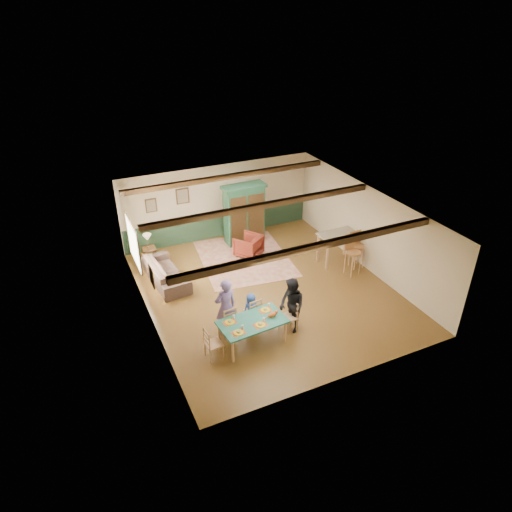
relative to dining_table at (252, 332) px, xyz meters
name	(u,v)px	position (x,y,z in m)	size (l,w,h in m)	color
floor	(267,290)	(1.41, 2.00, -0.35)	(8.00, 8.00, 0.00)	brown
wall_back	(219,202)	(1.41, 6.00, 1.00)	(7.00, 0.02, 2.70)	beige
wall_left	(147,279)	(-2.09, 2.00, 1.00)	(0.02, 8.00, 2.70)	beige
wall_right	(368,229)	(4.91, 2.00, 1.00)	(0.02, 8.00, 2.70)	beige
ceiling	(269,208)	(1.41, 2.00, 2.35)	(7.00, 8.00, 0.02)	silver
wainscot_back	(220,225)	(1.41, 5.98, 0.10)	(6.95, 0.03, 0.90)	#1C3421
ceiling_beam_front	(312,247)	(1.41, -0.30, 2.26)	(6.95, 0.16, 0.16)	black
ceiling_beam_mid	(262,206)	(1.41, 2.40, 2.26)	(6.95, 0.16, 0.16)	black
ceiling_beam_back	(228,177)	(1.41, 5.00, 2.26)	(6.95, 0.16, 0.16)	black
window_left	(133,244)	(-2.06, 3.70, 1.20)	(0.06, 1.60, 1.30)	white
picture_left_wall	(152,277)	(-2.06, 1.40, 1.40)	(0.04, 0.42, 0.52)	gray
picture_back_a	(183,196)	(0.11, 5.97, 1.45)	(0.45, 0.04, 0.55)	gray
picture_back_b	(151,206)	(-0.99, 5.97, 1.30)	(0.38, 0.04, 0.48)	gray
dining_table	(252,332)	(0.00, 0.00, 0.00)	(1.67, 0.93, 0.70)	#216958
dining_chair_far_left	(227,320)	(-0.42, 0.64, 0.09)	(0.39, 0.41, 0.88)	tan
dining_chair_far_right	(252,311)	(0.32, 0.70, 0.09)	(0.39, 0.41, 0.88)	tan
dining_chair_end_left	(214,343)	(-1.06, -0.09, 0.09)	(0.39, 0.41, 0.88)	tan
dining_chair_end_right	(288,317)	(1.06, 0.09, 0.09)	(0.39, 0.41, 0.88)	tan
person_man	(226,307)	(-0.43, 0.71, 0.45)	(0.58, 0.38, 1.60)	#7862A8
person_woman	(292,305)	(1.16, 0.09, 0.42)	(0.74, 0.58, 1.53)	black
person_child	(251,309)	(0.31, 0.77, 0.12)	(0.46, 0.30, 0.93)	#284CA2
cat	(272,314)	(0.52, -0.05, 0.43)	(0.33, 0.13, 0.17)	orange
place_setting_near_left	(238,331)	(-0.49, -0.27, 0.40)	(0.37, 0.28, 0.11)	yellow
place_setting_near_center	(260,323)	(0.11, -0.22, 0.40)	(0.37, 0.28, 0.11)	yellow
place_setting_far_left	(230,321)	(-0.53, 0.19, 0.40)	(0.37, 0.28, 0.11)	yellow
place_setting_far_right	(265,309)	(0.49, 0.27, 0.40)	(0.37, 0.28, 0.11)	yellow
area_rug	(244,258)	(1.54, 4.06, -0.34)	(2.85, 3.39, 0.01)	beige
armoire	(244,214)	(2.06, 5.22, 0.72)	(1.52, 0.61, 2.14)	#173925
armchair	(248,246)	(1.76, 4.21, 0.02)	(0.79, 0.82, 0.74)	#44120D
sofa	(166,272)	(-1.22, 3.80, -0.02)	(2.24, 0.88, 0.65)	#372922
end_table	(150,255)	(-1.40, 5.15, -0.08)	(0.44, 0.44, 0.54)	black
table_lamp	(148,241)	(-1.40, 5.15, 0.44)	(0.27, 0.27, 0.49)	#D7B68B
counter_table	(337,248)	(4.23, 2.60, 0.17)	(1.25, 0.73, 1.04)	#B4AB8C
bar_stool_left	(353,257)	(4.25, 1.73, 0.28)	(0.44, 0.49, 1.25)	#B37945
bar_stool_right	(357,250)	(4.64, 2.05, 0.26)	(0.43, 0.47, 1.22)	#B37945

